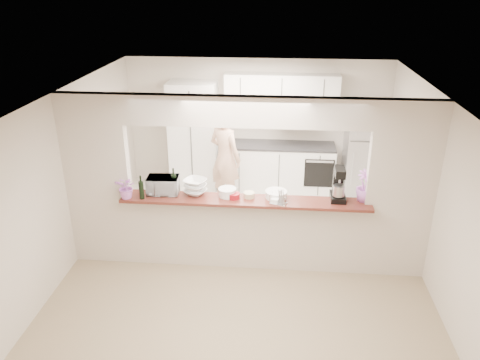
# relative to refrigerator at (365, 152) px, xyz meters

# --- Properties ---
(floor) EXTENTS (6.00, 6.00, 0.00)m
(floor) POSITION_rel_refrigerator_xyz_m (-2.05, -2.65, -0.85)
(floor) COLOR gray
(floor) RESTS_ON ground
(tile_overlay) EXTENTS (5.00, 2.90, 0.01)m
(tile_overlay) POSITION_rel_refrigerator_xyz_m (-2.05, -1.10, -0.84)
(tile_overlay) COLOR beige
(tile_overlay) RESTS_ON floor
(partition) EXTENTS (5.00, 0.15, 2.50)m
(partition) POSITION_rel_refrigerator_xyz_m (-2.05, -2.65, 0.63)
(partition) COLOR beige
(partition) RESTS_ON floor
(bar_counter) EXTENTS (3.40, 0.38, 1.09)m
(bar_counter) POSITION_rel_refrigerator_xyz_m (-2.05, -2.65, -0.27)
(bar_counter) COLOR beige
(bar_counter) RESTS_ON floor
(kitchen_cabinets) EXTENTS (3.15, 0.62, 2.25)m
(kitchen_cabinets) POSITION_rel_refrigerator_xyz_m (-2.24, 0.07, 0.12)
(kitchen_cabinets) COLOR white
(kitchen_cabinets) RESTS_ON floor
(refrigerator) EXTENTS (0.75, 0.70, 1.70)m
(refrigerator) POSITION_rel_refrigerator_xyz_m (0.00, 0.00, 0.00)
(refrigerator) COLOR #BBBBC0
(refrigerator) RESTS_ON floor
(flower_left) EXTENTS (0.35, 0.32, 0.32)m
(flower_left) POSITION_rel_refrigerator_xyz_m (-3.65, -2.80, 0.40)
(flower_left) COLOR #E478DC
(flower_left) RESTS_ON bar_counter
(wine_bottle_a) EXTENTS (0.07, 0.07, 0.34)m
(wine_bottle_a) POSITION_rel_refrigerator_xyz_m (-3.45, -2.80, 0.37)
(wine_bottle_a) COLOR black
(wine_bottle_a) RESTS_ON bar_counter
(wine_bottle_b) EXTENTS (0.07, 0.07, 0.37)m
(wine_bottle_b) POSITION_rel_refrigerator_xyz_m (-3.05, -2.58, 0.38)
(wine_bottle_b) COLOR black
(wine_bottle_b) RESTS_ON bar_counter
(toaster_oven) EXTENTS (0.45, 0.32, 0.24)m
(toaster_oven) POSITION_rel_refrigerator_xyz_m (-3.20, -2.60, 0.36)
(toaster_oven) COLOR #BCBBC1
(toaster_oven) RESTS_ON bar_counter
(serving_bowls) EXTENTS (0.39, 0.39, 0.22)m
(serving_bowls) POSITION_rel_refrigerator_xyz_m (-2.75, -2.60, 0.35)
(serving_bowls) COLOR white
(serving_bowls) RESTS_ON bar_counter
(plate_stack_a) EXTENTS (0.25, 0.25, 0.11)m
(plate_stack_a) POSITION_rel_refrigerator_xyz_m (-2.30, -2.62, 0.30)
(plate_stack_a) COLOR white
(plate_stack_a) RESTS_ON bar_counter
(plate_stack_b) EXTENTS (0.30, 0.30, 0.10)m
(plate_stack_b) POSITION_rel_refrigerator_xyz_m (-1.63, -2.62, 0.29)
(plate_stack_b) COLOR white
(plate_stack_b) RESTS_ON bar_counter
(red_bowl) EXTENTS (0.16, 0.16, 0.07)m
(red_bowl) POSITION_rel_refrigerator_xyz_m (-2.20, -2.68, 0.28)
(red_bowl) COLOR maroon
(red_bowl) RESTS_ON bar_counter
(tan_bowl) EXTENTS (0.16, 0.16, 0.07)m
(tan_bowl) POSITION_rel_refrigerator_xyz_m (-2.00, -2.63, 0.28)
(tan_bowl) COLOR #CABC8E
(tan_bowl) RESTS_ON bar_counter
(utensil_caddy) EXTENTS (0.25, 0.18, 0.21)m
(utensil_caddy) POSITION_rel_refrigerator_xyz_m (-1.60, -2.80, 0.33)
(utensil_caddy) COLOR silver
(utensil_caddy) RESTS_ON bar_counter
(stand_mixer) EXTENTS (0.20, 0.32, 0.46)m
(stand_mixer) POSITION_rel_refrigerator_xyz_m (-0.80, -2.58, 0.45)
(stand_mixer) COLOR black
(stand_mixer) RESTS_ON bar_counter
(flower_right) EXTENTS (0.29, 0.29, 0.43)m
(flower_right) POSITION_rel_refrigerator_xyz_m (-0.45, -2.60, 0.46)
(flower_right) COLOR #BF6CCA
(flower_right) RESTS_ON bar_counter
(person) EXTENTS (0.79, 0.73, 1.81)m
(person) POSITION_rel_refrigerator_xyz_m (-2.56, -0.67, 0.05)
(person) COLOR #DFAF91
(person) RESTS_ON floor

